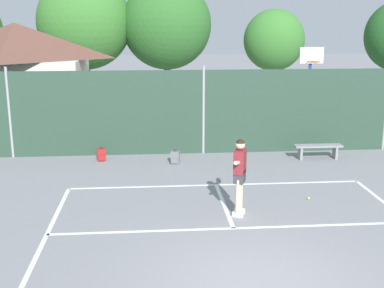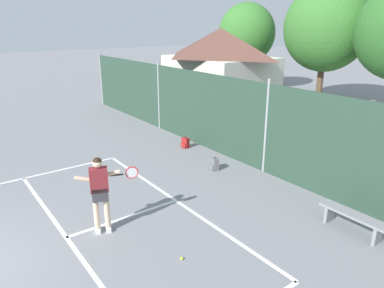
{
  "view_description": "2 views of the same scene",
  "coord_description": "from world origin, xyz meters",
  "px_view_note": "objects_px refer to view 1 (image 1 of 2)",
  "views": [
    {
      "loc": [
        -1.77,
        -7.75,
        4.53
      ],
      "look_at": [
        -0.58,
        6.74,
        0.9
      ],
      "focal_mm": 46.57,
      "sensor_mm": 36.0,
      "label": 1
    },
    {
      "loc": [
        7.41,
        0.56,
        4.65
      ],
      "look_at": [
        -0.56,
        6.47,
        1.3
      ],
      "focal_mm": 33.6,
      "sensor_mm": 36.0,
      "label": 2
    }
  ],
  "objects_px": {
    "tennis_player": "(240,170)",
    "tennis_ball": "(309,198)",
    "courtside_bench": "(318,148)",
    "backpack_red": "(101,155)",
    "basketball_hoop": "(310,80)",
    "backpack_grey": "(175,158)"
  },
  "relations": [
    {
      "from": "tennis_ball",
      "to": "backpack_grey",
      "type": "xyz_separation_m",
      "value": [
        -3.29,
        3.64,
        0.16
      ]
    },
    {
      "from": "courtside_bench",
      "to": "backpack_red",
      "type": "bearing_deg",
      "value": 177.1
    },
    {
      "from": "tennis_ball",
      "to": "backpack_red",
      "type": "height_order",
      "value": "backpack_red"
    },
    {
      "from": "tennis_ball",
      "to": "backpack_grey",
      "type": "relative_size",
      "value": 0.14
    },
    {
      "from": "basketball_hoop",
      "to": "tennis_ball",
      "type": "relative_size",
      "value": 53.79
    },
    {
      "from": "basketball_hoop",
      "to": "backpack_grey",
      "type": "height_order",
      "value": "basketball_hoop"
    },
    {
      "from": "tennis_player",
      "to": "tennis_ball",
      "type": "bearing_deg",
      "value": 23.19
    },
    {
      "from": "tennis_player",
      "to": "backpack_grey",
      "type": "bearing_deg",
      "value": 106.23
    },
    {
      "from": "basketball_hoop",
      "to": "tennis_ball",
      "type": "height_order",
      "value": "basketball_hoop"
    },
    {
      "from": "tennis_ball",
      "to": "courtside_bench",
      "type": "distance_m",
      "value": 4.1
    },
    {
      "from": "tennis_player",
      "to": "backpack_red",
      "type": "xyz_separation_m",
      "value": [
        -3.72,
        5.02,
        -0.92
      ]
    },
    {
      "from": "basketball_hoop",
      "to": "backpack_grey",
      "type": "relative_size",
      "value": 7.67
    },
    {
      "from": "basketball_hoop",
      "to": "tennis_player",
      "type": "xyz_separation_m",
      "value": [
        -3.95,
        -7.32,
        -1.2
      ]
    },
    {
      "from": "basketball_hoop",
      "to": "backpack_red",
      "type": "distance_m",
      "value": 8.28
    },
    {
      "from": "tennis_player",
      "to": "tennis_ball",
      "type": "distance_m",
      "value": 2.41
    },
    {
      "from": "courtside_bench",
      "to": "basketball_hoop",
      "type": "bearing_deg",
      "value": 80.26
    },
    {
      "from": "backpack_grey",
      "to": "tennis_ball",
      "type": "bearing_deg",
      "value": -47.89
    },
    {
      "from": "backpack_red",
      "to": "tennis_player",
      "type": "bearing_deg",
      "value": -53.44
    },
    {
      "from": "backpack_grey",
      "to": "courtside_bench",
      "type": "relative_size",
      "value": 0.29
    },
    {
      "from": "tennis_ball",
      "to": "backpack_red",
      "type": "relative_size",
      "value": 0.14
    },
    {
      "from": "backpack_red",
      "to": "tennis_ball",
      "type": "bearing_deg",
      "value": -36.15
    },
    {
      "from": "backpack_red",
      "to": "backpack_grey",
      "type": "xyz_separation_m",
      "value": [
        2.41,
        -0.53,
        0.0
      ]
    }
  ]
}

